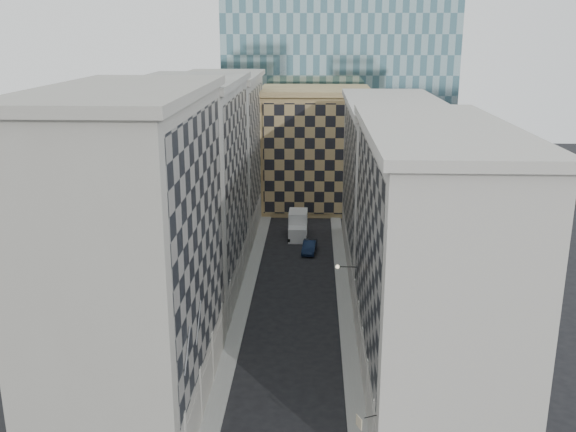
# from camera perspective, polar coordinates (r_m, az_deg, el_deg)

# --- Properties ---
(sidewalk_west) EXTENTS (1.50, 100.00, 0.15)m
(sidewalk_west) POSITION_cam_1_polar(r_m,az_deg,el_deg) (68.03, -3.91, -7.44)
(sidewalk_west) COLOR gray
(sidewalk_west) RESTS_ON ground
(sidewalk_east) EXTENTS (1.50, 100.00, 0.15)m
(sidewalk_east) POSITION_cam_1_polar(r_m,az_deg,el_deg) (67.73, 5.04, -7.58)
(sidewalk_east) COLOR gray
(sidewalk_east) RESTS_ON ground
(bldg_left_a) EXTENTS (10.80, 22.80, 23.70)m
(bldg_left_a) POSITION_cam_1_polar(r_m,az_deg,el_deg) (47.39, -13.45, -3.34)
(bldg_left_a) COLOR #9E998E
(bldg_left_a) RESTS_ON ground
(bldg_left_b) EXTENTS (10.80, 22.80, 22.70)m
(bldg_left_b) POSITION_cam_1_polar(r_m,az_deg,el_deg) (68.08, -8.54, 2.43)
(bldg_left_b) COLOR gray
(bldg_left_b) RESTS_ON ground
(bldg_left_c) EXTENTS (10.80, 22.80, 21.70)m
(bldg_left_c) POSITION_cam_1_polar(r_m,az_deg,el_deg) (89.40, -5.93, 5.48)
(bldg_left_c) COLOR #9E998E
(bldg_left_c) RESTS_ON ground
(bldg_right_a) EXTENTS (10.80, 26.80, 20.70)m
(bldg_right_a) POSITION_cam_1_polar(r_m,az_deg,el_deg) (50.71, 12.44, -3.77)
(bldg_right_a) COLOR #BBB4AB
(bldg_right_a) RESTS_ON ground
(bldg_right_b) EXTENTS (10.80, 28.80, 19.70)m
(bldg_right_b) POSITION_cam_1_polar(r_m,az_deg,el_deg) (76.49, 9.06, 2.80)
(bldg_right_b) COLOR #BBB4AB
(bldg_right_b) RESTS_ON ground
(tan_block) EXTENTS (16.80, 14.80, 18.80)m
(tan_block) POSITION_cam_1_polar(r_m,az_deg,el_deg) (101.41, 2.39, 6.03)
(tan_block) COLOR #A28355
(tan_block) RESTS_ON ground
(church_tower) EXTENTS (7.20, 7.20, 51.50)m
(church_tower) POSITION_cam_1_polar(r_m,az_deg,el_deg) (113.95, 1.46, 16.01)
(church_tower) COLOR #2F2B25
(church_tower) RESTS_ON ground
(flagpoles_left) EXTENTS (0.10, 6.33, 2.33)m
(flagpoles_left) POSITION_cam_1_polar(r_m,az_deg,el_deg) (43.27, -8.43, -10.50)
(flagpoles_left) COLOR gray
(flagpoles_left) RESTS_ON ground
(bracket_lamp) EXTENTS (1.98, 0.36, 0.36)m
(bracket_lamp) POSITION_cam_1_polar(r_m,az_deg,el_deg) (59.83, 4.59, -4.52)
(bracket_lamp) COLOR black
(bracket_lamp) RESTS_ON ground
(box_truck) EXTENTS (2.56, 6.21, 3.40)m
(box_truck) POSITION_cam_1_polar(r_m,az_deg,el_deg) (87.84, 0.89, -0.91)
(box_truck) COLOR silver
(box_truck) RESTS_ON ground
(dark_car) EXTENTS (2.03, 4.76, 1.52)m
(dark_car) POSITION_cam_1_polar(r_m,az_deg,el_deg) (81.79, 1.92, -2.75)
(dark_car) COLOR #0D1932
(dark_car) RESTS_ON ground
(shop_sign) EXTENTS (1.28, 0.71, 0.83)m
(shop_sign) POSITION_cam_1_polar(r_m,az_deg,el_deg) (42.19, 6.41, -17.72)
(shop_sign) COLOR black
(shop_sign) RESTS_ON ground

